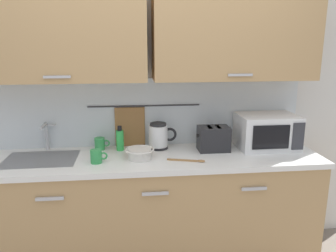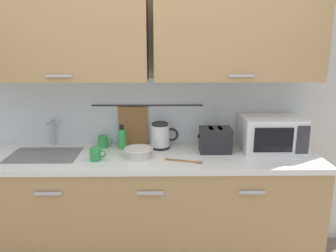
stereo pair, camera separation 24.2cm
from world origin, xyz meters
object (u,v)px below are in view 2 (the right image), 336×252
(dish_soap_bottle, at_px, (122,138))
(mug_near_sink, at_px, (103,142))
(toaster, at_px, (215,140))
(electric_kettle, at_px, (161,136))
(mug_by_kettle, at_px, (96,154))
(microwave, at_px, (271,134))
(mixing_bowl, at_px, (139,152))
(wooden_spoon, at_px, (189,161))

(dish_soap_bottle, relative_size, mug_near_sink, 1.63)
(toaster, bearing_deg, mug_near_sink, 172.30)
(electric_kettle, relative_size, toaster, 0.89)
(electric_kettle, xyz_separation_m, mug_by_kettle, (-0.46, -0.29, -0.05))
(microwave, height_order, dish_soap_bottle, microwave)
(dish_soap_bottle, bearing_deg, toaster, -6.47)
(mixing_bowl, height_order, wooden_spoon, mixing_bowl)
(mixing_bowl, xyz_separation_m, toaster, (0.58, 0.14, 0.05))
(toaster, relative_size, wooden_spoon, 0.94)
(electric_kettle, height_order, mug_by_kettle, electric_kettle)
(mug_by_kettle, relative_size, wooden_spoon, 0.44)
(microwave, bearing_deg, toaster, -176.95)
(dish_soap_bottle, bearing_deg, electric_kettle, 3.19)
(dish_soap_bottle, relative_size, mug_by_kettle, 1.63)
(mixing_bowl, bearing_deg, toaster, 13.32)
(mug_near_sink, bearing_deg, microwave, -4.16)
(mug_near_sink, xyz_separation_m, wooden_spoon, (0.67, -0.35, -0.04))
(microwave, bearing_deg, electric_kettle, 174.93)
(dish_soap_bottle, relative_size, wooden_spoon, 0.72)
(dish_soap_bottle, height_order, mixing_bowl, dish_soap_bottle)
(mug_near_sink, xyz_separation_m, mug_by_kettle, (0.00, -0.31, 0.00))
(mug_near_sink, bearing_deg, mug_by_kettle, -89.83)
(toaster, xyz_separation_m, mug_by_kettle, (-0.89, -0.19, -0.05))
(mixing_bowl, bearing_deg, mug_near_sink, 139.86)
(microwave, distance_m, mug_near_sink, 1.33)
(microwave, xyz_separation_m, wooden_spoon, (-0.66, -0.26, -0.13))
(wooden_spoon, bearing_deg, electric_kettle, 120.95)
(electric_kettle, height_order, wooden_spoon, electric_kettle)
(electric_kettle, xyz_separation_m, toaster, (0.42, -0.10, -0.01))
(electric_kettle, distance_m, toaster, 0.43)
(mixing_bowl, distance_m, wooden_spoon, 0.37)
(dish_soap_bottle, relative_size, toaster, 0.77)
(microwave, height_order, mug_near_sink, microwave)
(electric_kettle, bearing_deg, toaster, -13.31)
(dish_soap_bottle, height_order, wooden_spoon, dish_soap_bottle)
(microwave, bearing_deg, mug_near_sink, 175.84)
(electric_kettle, xyz_separation_m, dish_soap_bottle, (-0.31, -0.02, -0.01))
(mug_near_sink, xyz_separation_m, toaster, (0.89, -0.12, 0.05))
(microwave, bearing_deg, dish_soap_bottle, 177.10)
(mixing_bowl, bearing_deg, microwave, 8.97)
(dish_soap_bottle, xyz_separation_m, mixing_bowl, (0.15, -0.22, -0.04))
(mug_near_sink, height_order, toaster, toaster)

